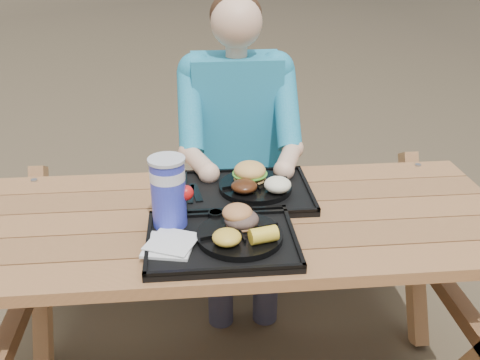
{
  "coord_description": "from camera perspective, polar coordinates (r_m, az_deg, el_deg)",
  "views": [
    {
      "loc": [
        -0.15,
        -1.55,
        1.63
      ],
      "look_at": [
        0.0,
        0.0,
        0.88
      ],
      "focal_mm": 40.0,
      "sensor_mm": 36.0,
      "label": 1
    }
  ],
  "objects": [
    {
      "name": "picnic_table",
      "position": [
        1.99,
        0.0,
        -13.2
      ],
      "size": [
        1.8,
        1.49,
        0.75
      ],
      "primitive_type": null,
      "color": "#999999",
      "rests_on": "ground"
    },
    {
      "name": "tray_near",
      "position": [
        1.63,
        -1.98,
        -6.56
      ],
      "size": [
        0.45,
        0.35,
        0.02
      ],
      "primitive_type": "cube",
      "color": "black",
      "rests_on": "picnic_table"
    },
    {
      "name": "tray_far",
      "position": [
        1.9,
        0.77,
        -1.43
      ],
      "size": [
        0.45,
        0.35,
        0.02
      ],
      "primitive_type": "cube",
      "color": "black",
      "rests_on": "picnic_table"
    },
    {
      "name": "plate_near",
      "position": [
        1.61,
        -0.02,
        -5.96
      ],
      "size": [
        0.26,
        0.26,
        0.02
      ],
      "primitive_type": "cylinder",
      "color": "black",
      "rests_on": "tray_near"
    },
    {
      "name": "plate_far",
      "position": [
        1.9,
        1.64,
        -0.72
      ],
      "size": [
        0.26,
        0.26,
        0.02
      ],
      "primitive_type": "cylinder",
      "color": "black",
      "rests_on": "tray_far"
    },
    {
      "name": "napkin_stack",
      "position": [
        1.59,
        -7.6,
        -6.86
      ],
      "size": [
        0.17,
        0.17,
        0.02
      ],
      "primitive_type": "cube",
      "rotation": [
        0.0,
        0.0,
        -0.21
      ],
      "color": "silver",
      "rests_on": "tray_near"
    },
    {
      "name": "soda_cup",
      "position": [
        1.66,
        -7.64,
        -1.44
      ],
      "size": [
        0.11,
        0.11,
        0.22
      ],
      "primitive_type": "cylinder",
      "color": "#1621AA",
      "rests_on": "tray_near"
    },
    {
      "name": "condiment_bbq",
      "position": [
        1.71,
        -2.61,
        -3.81
      ],
      "size": [
        0.05,
        0.05,
        0.03
      ],
      "primitive_type": "cylinder",
      "color": "#341005",
      "rests_on": "tray_near"
    },
    {
      "name": "condiment_mustard",
      "position": [
        1.72,
        -0.18,
        -3.66
      ],
      "size": [
        0.05,
        0.05,
        0.03
      ],
      "primitive_type": "cylinder",
      "color": "#FFAB1C",
      "rests_on": "tray_near"
    },
    {
      "name": "sandwich",
      "position": [
        1.62,
        0.16,
        -3.29
      ],
      "size": [
        0.1,
        0.1,
        0.1
      ],
      "primitive_type": null,
      "color": "#BD7842",
      "rests_on": "plate_near"
    },
    {
      "name": "mac_cheese",
      "position": [
        1.55,
        -1.42,
        -6.13
      ],
      "size": [
        0.09,
        0.09,
        0.04
      ],
      "primitive_type": "ellipsoid",
      "color": "gold",
      "rests_on": "plate_near"
    },
    {
      "name": "corn_cob",
      "position": [
        1.55,
        2.52,
        -5.87
      ],
      "size": [
        0.1,
        0.1,
        0.05
      ],
      "primitive_type": null,
      "rotation": [
        0.0,
        0.0,
        0.24
      ],
      "color": "yellow",
      "rests_on": "plate_near"
    },
    {
      "name": "cutlery_far",
      "position": [
        1.89,
        -4.67,
        -1.34
      ],
      "size": [
        0.04,
        0.14,
        0.01
      ],
      "primitive_type": "cube",
      "rotation": [
        0.0,
        0.0,
        0.13
      ],
      "color": "black",
      "rests_on": "tray_far"
    },
    {
      "name": "burger",
      "position": [
        1.91,
        1.06,
        1.43
      ],
      "size": [
        0.12,
        0.12,
        0.1
      ],
      "primitive_type": null,
      "color": "#E8A852",
      "rests_on": "plate_far"
    },
    {
      "name": "baked_beans",
      "position": [
        1.84,
        0.45,
        -0.67
      ],
      "size": [
        0.09,
        0.09,
        0.04
      ],
      "primitive_type": "ellipsoid",
      "color": "#421E0D",
      "rests_on": "plate_far"
    },
    {
      "name": "potato_salad",
      "position": [
        1.84,
        4.03,
        -0.5
      ],
      "size": [
        0.09,
        0.09,
        0.05
      ],
      "primitive_type": "ellipsoid",
      "color": "white",
      "rests_on": "plate_far"
    },
    {
      "name": "diner",
      "position": [
        2.43,
        -0.35,
        1.69
      ],
      "size": [
        0.48,
        0.84,
        1.28
      ],
      "primitive_type": null,
      "color": "teal",
      "rests_on": "ground"
    }
  ]
}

